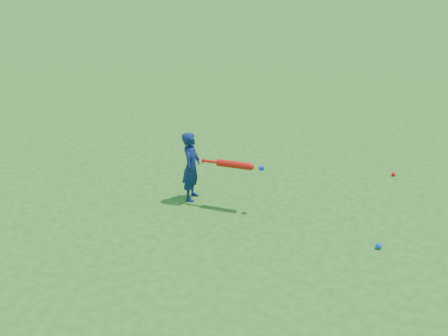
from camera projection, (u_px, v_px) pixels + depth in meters
The scene contains 5 objects.
ground at pixel (225, 184), 7.87m from camera, with size 80.00×80.00×0.00m, color #256A19.
child at pixel (191, 166), 7.22m from camera, with size 0.38×0.25×1.04m, color #10204F.
ground_ball_red at pixel (394, 174), 8.14m from camera, with size 0.07×0.07×0.07m, color red.
ground_ball_blue at pixel (379, 246), 6.19m from camera, with size 0.08×0.08×0.08m, color blue.
bat_swing at pixel (237, 165), 6.91m from camera, with size 0.89×0.24×0.10m.
Camera 1 is at (0.87, -7.03, 3.45)m, focal length 40.00 mm.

